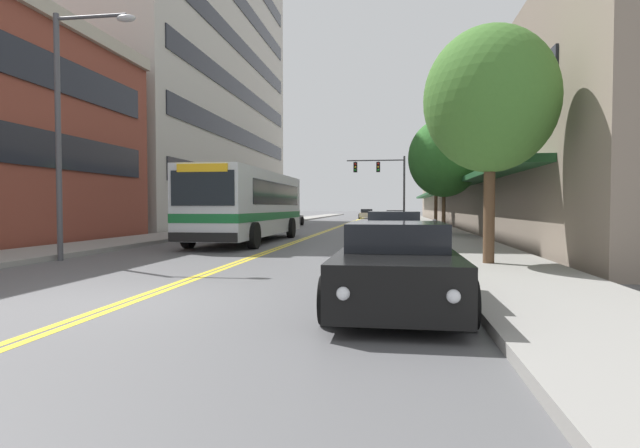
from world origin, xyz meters
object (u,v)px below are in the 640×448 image
Objects in this scene: car_silver_parked_right_end at (394,237)px; street_tree_right_mid at (444,158)px; car_black_parked_right_foreground at (397,266)px; car_charcoal_parked_right_far at (395,222)px; street_lamp_left_near at (70,111)px; car_red_parked_right_mid at (395,218)px; car_champagne_moving_lead at (367,214)px; traffic_signal_mast at (384,176)px; city_bus at (250,203)px; car_navy_parked_left_far at (259,221)px; street_tree_right_near at (490,100)px; fire_hydrant at (434,230)px; street_tree_right_far at (436,176)px; car_dark_grey_parked_left_near at (289,218)px.

street_tree_right_mid reaches higher than car_silver_parked_right_end.
car_black_parked_right_foreground is 25.49m from car_charcoal_parked_right_far.
car_red_parked_right_mid is at bearing 73.94° from street_lamp_left_near.
car_champagne_moving_lead is 40.24m from street_tree_right_mid.
car_red_parked_right_mid is 19.93m from street_tree_right_mid.
car_red_parked_right_mid is 30.47m from car_silver_parked_right_end.
car_black_parked_right_foreground is at bearing -29.38° from street_lamp_left_near.
car_champagne_moving_lead is 20.83m from traffic_signal_mast.
city_bus is 24.44m from traffic_signal_mast.
street_tree_right_near is at bearing -58.92° from car_navy_parked_left_far.
car_charcoal_parked_right_far is at bearing 61.17° from city_bus.
city_bus is 15.21m from car_black_parked_right_foreground.
street_tree_right_near is at bearing -84.35° from fire_hydrant.
street_tree_right_far is at bearing 84.31° from car_black_parked_right_foreground.
street_tree_right_far is at bearing 82.51° from car_silver_parked_right_end.
car_red_parked_right_mid is 4.58× the size of fire_hydrant.
car_black_parked_right_foreground reaches higher than car_charcoal_parked_right_far.
street_tree_right_mid is (2.45, -7.41, 3.49)m from car_charcoal_parked_right_far.
street_lamp_left_near reaches higher than car_charcoal_parked_right_far.
car_champagne_moving_lead is 0.67× the size of street_lamp_left_near.
fire_hydrant is at bearing -86.44° from car_red_parked_right_mid.
car_charcoal_parked_right_far is (6.48, 11.77, -1.18)m from city_bus.
traffic_signal_mast is 1.03× the size of street_tree_right_mid.
car_red_parked_right_mid is 0.96× the size of car_charcoal_parked_right_far.
city_bus is 2.52× the size of car_charcoal_parked_right_far.
car_black_parked_right_foreground is 18.57m from street_tree_right_mid.
car_black_parked_right_foreground is 0.76× the size of traffic_signal_mast.
car_red_parked_right_mid is 32.83m from street_tree_right_near.
street_tree_right_far is (3.09, 5.52, 3.34)m from car_charcoal_parked_right_far.
car_dark_grey_parked_left_near is 22.02m from fire_hydrant.
street_lamp_left_near is (-9.29, 5.23, 3.69)m from car_black_parked_right_foreground.
street_tree_right_near is at bearing 65.25° from car_black_parked_right_foreground.
car_navy_parked_left_far is 1.00× the size of car_champagne_moving_lead.
car_navy_parked_left_far is at bearing 88.35° from street_lamp_left_near.
car_navy_parked_left_far is 25.00m from car_black_parked_right_foreground.
car_black_parked_right_foreground is 31.34m from street_tree_right_far.
car_dark_grey_parked_left_near is 27.12m from street_lamp_left_near.
car_red_parked_right_mid is at bearing 32.27° from car_dark_grey_parked_left_near.
street_lamp_left_near is 1.21× the size of street_tree_right_near.
car_navy_parked_left_far is at bearing 118.09° from car_silver_parked_right_end.
street_tree_right_near is at bearing -44.70° from city_bus.
car_champagne_moving_lead is 52.92m from street_lamp_left_near.
car_navy_parked_left_far is 1.14× the size of car_red_parked_right_mid.
street_tree_right_far is 5.67× the size of fire_hydrant.
car_charcoal_parked_right_far is at bearing 96.91° from fire_hydrant.
car_charcoal_parked_right_far is 22.60m from street_lamp_left_near.
traffic_signal_mast is (7.79, 13.98, 3.71)m from car_navy_parked_left_far.
car_black_parked_right_foreground is 1.07× the size of car_charcoal_parked_right_far.
traffic_signal_mast reaches higher than street_tree_right_mid.
street_tree_right_near reaches higher than car_red_parked_right_mid.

